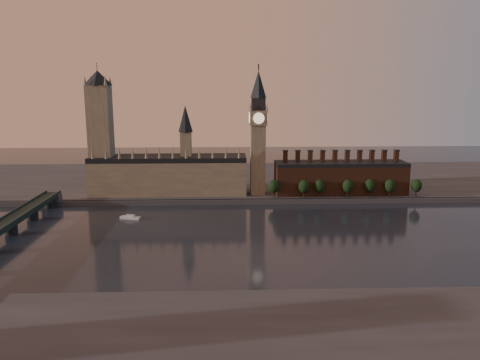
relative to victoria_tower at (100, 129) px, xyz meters
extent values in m
plane|color=black|center=(120.00, -115.00, -59.09)|extent=(900.00, 900.00, 0.00)
cube|color=#4B4A4F|center=(120.00, -25.00, -57.09)|extent=(900.00, 4.00, 4.00)
cube|color=#4B4A4F|center=(120.00, 65.00, -57.09)|extent=(900.00, 180.00, 4.00)
cube|color=gray|center=(55.00, 0.00, -41.09)|extent=(130.00, 30.00, 28.00)
cube|color=black|center=(55.00, 0.00, -25.09)|extent=(130.00, 30.00, 4.00)
cube|color=gray|center=(70.00, 0.00, -15.09)|extent=(9.00, 9.00, 24.00)
cone|color=black|center=(70.00, 0.00, 7.91)|extent=(12.00, 12.00, 22.00)
cone|color=gray|center=(-4.00, -14.00, -18.09)|extent=(2.60, 2.60, 10.00)
cone|color=gray|center=(6.73, -14.00, -18.09)|extent=(2.60, 2.60, 10.00)
cone|color=gray|center=(17.45, -14.00, -18.09)|extent=(2.60, 2.60, 10.00)
cone|color=gray|center=(28.18, -14.00, -18.09)|extent=(2.60, 2.60, 10.00)
cone|color=gray|center=(38.91, -14.00, -18.09)|extent=(2.60, 2.60, 10.00)
cone|color=gray|center=(49.64, -14.00, -18.09)|extent=(2.60, 2.60, 10.00)
cone|color=gray|center=(60.36, -14.00, -18.09)|extent=(2.60, 2.60, 10.00)
cone|color=gray|center=(71.09, -14.00, -18.09)|extent=(2.60, 2.60, 10.00)
cone|color=gray|center=(81.82, -14.00, -18.09)|extent=(2.60, 2.60, 10.00)
cone|color=gray|center=(92.55, -14.00, -18.09)|extent=(2.60, 2.60, 10.00)
cone|color=gray|center=(103.27, -14.00, -18.09)|extent=(2.60, 2.60, 10.00)
cone|color=gray|center=(114.00, -14.00, -18.09)|extent=(2.60, 2.60, 10.00)
cube|color=gray|center=(0.00, 0.00, -10.09)|extent=(18.00, 18.00, 90.00)
cone|color=black|center=(0.00, 0.00, 40.91)|extent=(24.00, 24.00, 12.00)
cylinder|color=#232326|center=(0.00, 0.00, 46.91)|extent=(0.50, 0.50, 12.00)
cone|color=gray|center=(-8.00, -8.00, 38.91)|extent=(3.00, 3.00, 8.00)
cone|color=gray|center=(8.00, -8.00, 38.91)|extent=(3.00, 3.00, 8.00)
cone|color=gray|center=(-8.00, 8.00, 38.91)|extent=(3.00, 3.00, 8.00)
cone|color=gray|center=(8.00, 8.00, 38.91)|extent=(3.00, 3.00, 8.00)
cube|color=gray|center=(130.00, -5.00, -26.09)|extent=(12.00, 12.00, 58.00)
cube|color=gray|center=(130.00, -5.00, 8.91)|extent=(14.00, 14.00, 12.00)
cube|color=#232326|center=(130.00, -5.00, 19.91)|extent=(11.00, 11.00, 10.00)
cone|color=black|center=(130.00, -5.00, 35.91)|extent=(13.00, 13.00, 22.00)
cylinder|color=#232326|center=(130.00, -5.00, 49.41)|extent=(1.00, 1.00, 5.00)
cylinder|color=beige|center=(130.00, -12.20, 8.91)|extent=(9.00, 0.50, 9.00)
cylinder|color=beige|center=(130.00, 2.20, 8.91)|extent=(9.00, 0.50, 9.00)
cylinder|color=beige|center=(122.80, -5.00, 8.91)|extent=(0.50, 9.00, 9.00)
cylinder|color=beige|center=(137.20, -5.00, 8.91)|extent=(0.50, 9.00, 9.00)
cone|color=gray|center=(123.50, -11.50, 17.91)|extent=(2.00, 2.00, 6.00)
cone|color=gray|center=(136.50, -11.50, 17.91)|extent=(2.00, 2.00, 6.00)
cone|color=gray|center=(123.50, 1.50, 17.91)|extent=(2.00, 2.00, 6.00)
cone|color=gray|center=(136.50, 1.50, 17.91)|extent=(2.00, 2.00, 6.00)
cube|color=#573221|center=(200.00, -5.00, -43.09)|extent=(110.00, 25.00, 24.00)
cube|color=black|center=(200.00, -5.00, -29.59)|extent=(110.00, 25.00, 3.00)
cube|color=#573221|center=(153.00, -5.00, -23.59)|extent=(3.50, 3.50, 9.00)
cube|color=#232326|center=(153.00, -5.00, -18.59)|extent=(4.20, 4.20, 1.00)
cube|color=#573221|center=(163.44, -5.00, -23.59)|extent=(3.50, 3.50, 9.00)
cube|color=#232326|center=(163.44, -5.00, -18.59)|extent=(4.20, 4.20, 1.00)
cube|color=#573221|center=(173.89, -5.00, -23.59)|extent=(3.50, 3.50, 9.00)
cube|color=#232326|center=(173.89, -5.00, -18.59)|extent=(4.20, 4.20, 1.00)
cube|color=#573221|center=(184.33, -5.00, -23.59)|extent=(3.50, 3.50, 9.00)
cube|color=#232326|center=(184.33, -5.00, -18.59)|extent=(4.20, 4.20, 1.00)
cube|color=#573221|center=(194.78, -5.00, -23.59)|extent=(3.50, 3.50, 9.00)
cube|color=#232326|center=(194.78, -5.00, -18.59)|extent=(4.20, 4.20, 1.00)
cube|color=#573221|center=(205.22, -5.00, -23.59)|extent=(3.50, 3.50, 9.00)
cube|color=#232326|center=(205.22, -5.00, -18.59)|extent=(4.20, 4.20, 1.00)
cube|color=#573221|center=(215.67, -5.00, -23.59)|extent=(3.50, 3.50, 9.00)
cube|color=#232326|center=(215.67, -5.00, -18.59)|extent=(4.20, 4.20, 1.00)
cube|color=#573221|center=(226.11, -5.00, -23.59)|extent=(3.50, 3.50, 9.00)
cube|color=#232326|center=(226.11, -5.00, -18.59)|extent=(4.20, 4.20, 1.00)
cube|color=#573221|center=(236.56, -5.00, -23.59)|extent=(3.50, 3.50, 9.00)
cube|color=#232326|center=(236.56, -5.00, -18.59)|extent=(4.20, 4.20, 1.00)
cube|color=#573221|center=(247.00, -5.00, -23.59)|extent=(3.50, 3.50, 9.00)
cube|color=#232326|center=(247.00, -5.00, -18.59)|extent=(4.20, 4.20, 1.00)
cylinder|color=black|center=(142.19, -19.76, -52.09)|extent=(0.80, 0.80, 6.00)
ellipsoid|color=black|center=(142.19, -19.76, -45.59)|extent=(8.60, 8.60, 10.75)
cylinder|color=black|center=(166.43, -21.18, -52.09)|extent=(0.80, 0.80, 6.00)
ellipsoid|color=black|center=(166.43, -21.18, -45.59)|extent=(8.60, 8.60, 10.75)
cylinder|color=black|center=(179.39, -20.31, -52.09)|extent=(0.80, 0.80, 6.00)
ellipsoid|color=black|center=(179.39, -20.31, -45.59)|extent=(8.60, 8.60, 10.75)
cylinder|color=black|center=(202.49, -20.94, -52.09)|extent=(0.80, 0.80, 6.00)
ellipsoid|color=black|center=(202.49, -20.94, -45.59)|extent=(8.60, 8.60, 10.75)
cylinder|color=black|center=(221.10, -19.59, -52.09)|extent=(0.80, 0.80, 6.00)
ellipsoid|color=black|center=(221.10, -19.59, -45.59)|extent=(8.60, 8.60, 10.75)
cylinder|color=black|center=(237.22, -20.89, -52.09)|extent=(0.80, 0.80, 6.00)
ellipsoid|color=black|center=(237.22, -20.89, -45.59)|extent=(8.60, 8.60, 10.75)
cylinder|color=black|center=(259.35, -21.09, -52.09)|extent=(0.80, 0.80, 6.00)
ellipsoid|color=black|center=(259.35, -21.09, -45.59)|extent=(8.60, 8.60, 10.75)
cube|color=#1D2E28|center=(-29.50, -120.00, -48.19)|extent=(1.00, 200.00, 1.30)
cube|color=#4B4A4F|center=(-35.00, -25.00, -52.09)|extent=(14.00, 8.00, 6.00)
cylinder|color=#232326|center=(-35.00, -98.00, -55.21)|extent=(8.00, 8.00, 7.75)
cylinder|color=#232326|center=(-35.00, -64.00, -55.21)|extent=(8.00, 8.00, 7.75)
cylinder|color=#232326|center=(-35.00, -30.00, -55.21)|extent=(8.00, 8.00, 7.75)
cube|color=silver|center=(34.19, -64.28, -58.25)|extent=(15.28, 7.84, 1.68)
cube|color=silver|center=(34.19, -64.28, -56.78)|extent=(6.90, 4.66, 1.26)
camera|label=1|loc=(101.28, -389.88, 34.51)|focal=35.00mm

